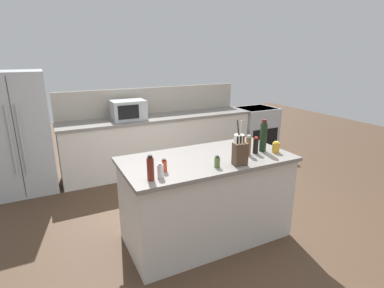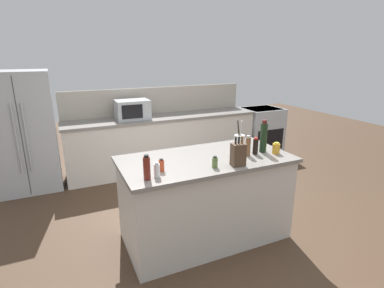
# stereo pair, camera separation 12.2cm
# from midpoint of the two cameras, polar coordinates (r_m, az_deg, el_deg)

# --- Properties ---
(ground_plane) EXTENTS (14.00, 14.00, 0.00)m
(ground_plane) POSITION_cam_midpoint_polar(r_m,az_deg,el_deg) (3.55, 3.48, -17.04)
(ground_plane) COLOR #473323
(back_counter_run) EXTENTS (3.33, 0.66, 0.94)m
(back_counter_run) POSITION_cam_midpoint_polar(r_m,az_deg,el_deg) (5.30, -4.68, 0.36)
(back_counter_run) COLOR beige
(back_counter_run) RESTS_ON ground_plane
(wall_backsplash) EXTENTS (3.29, 0.03, 0.46)m
(wall_backsplash) POSITION_cam_midpoint_polar(r_m,az_deg,el_deg) (5.44, -6.00, 8.29)
(wall_backsplash) COLOR #B2A899
(wall_backsplash) RESTS_ON back_counter_run
(kitchen_island) EXTENTS (1.78, 0.90, 0.94)m
(kitchen_island) POSITION_cam_midpoint_polar(r_m,az_deg,el_deg) (3.31, 3.63, -10.25)
(kitchen_island) COLOR beige
(kitchen_island) RESTS_ON ground_plane
(refrigerator) EXTENTS (0.86, 0.75, 1.75)m
(refrigerator) POSITION_cam_midpoint_polar(r_m,az_deg,el_deg) (4.98, -28.79, 2.00)
(refrigerator) COLOR #ADB2B7
(refrigerator) RESTS_ON ground_plane
(range_oven) EXTENTS (0.76, 0.65, 0.92)m
(range_oven) POSITION_cam_midpoint_polar(r_m,az_deg,el_deg) (6.29, 13.50, 2.56)
(range_oven) COLOR #ADB2B7
(range_oven) RESTS_ON ground_plane
(microwave) EXTENTS (0.53, 0.39, 0.31)m
(microwave) POSITION_cam_midpoint_polar(r_m,az_deg,el_deg) (5.01, -10.59, 6.48)
(microwave) COLOR #ADB2B7
(microwave) RESTS_ON back_counter_run
(knife_block) EXTENTS (0.14, 0.11, 0.29)m
(knife_block) POSITION_cam_midpoint_polar(r_m,az_deg,el_deg) (2.91, 9.98, -1.95)
(knife_block) COLOR #4C3828
(knife_block) RESTS_ON kitchen_island
(utensil_crock) EXTENTS (0.12, 0.12, 0.32)m
(utensil_crock) POSITION_cam_midpoint_polar(r_m,az_deg,el_deg) (3.46, 10.01, 0.58)
(utensil_crock) COLOR beige
(utensil_crock) RESTS_ON kitchen_island
(vinegar_bottle) EXTENTS (0.06, 0.06, 0.22)m
(vinegar_bottle) POSITION_cam_midpoint_polar(r_m,az_deg,el_deg) (2.58, -7.26, -4.55)
(vinegar_bottle) COLOR maroon
(vinegar_bottle) RESTS_ON kitchen_island
(spice_jar_paprika) EXTENTS (0.05, 0.05, 0.12)m
(spice_jar_paprika) POSITION_cam_midpoint_polar(r_m,az_deg,el_deg) (2.76, -4.57, -4.09)
(spice_jar_paprika) COLOR #B73D1E
(spice_jar_paprika) RESTS_ON kitchen_island
(spice_jar_oregano) EXTENTS (0.05, 0.05, 0.11)m
(spice_jar_oregano) POSITION_cam_midpoint_polar(r_m,az_deg,el_deg) (2.85, 5.61, -3.49)
(spice_jar_oregano) COLOR #567038
(spice_jar_oregano) RESTS_ON kitchen_island
(salt_shaker) EXTENTS (0.05, 0.05, 0.13)m
(salt_shaker) POSITION_cam_midpoint_polar(r_m,az_deg,el_deg) (2.63, -5.38, -5.00)
(salt_shaker) COLOR silver
(salt_shaker) RESTS_ON kitchen_island
(pepper_grinder) EXTENTS (0.06, 0.06, 0.22)m
(pepper_grinder) POSITION_cam_midpoint_polar(r_m,az_deg,el_deg) (3.21, 11.67, -0.42)
(pepper_grinder) COLOR brown
(pepper_grinder) RESTS_ON kitchen_island
(soy_sauce_bottle) EXTENTS (0.06, 0.06, 0.18)m
(soy_sauce_bottle) POSITION_cam_midpoint_polar(r_m,az_deg,el_deg) (3.28, 13.04, -0.44)
(soy_sauce_bottle) COLOR black
(soy_sauce_bottle) RESTS_ON kitchen_island
(wine_bottle) EXTENTS (0.08, 0.08, 0.36)m
(wine_bottle) POSITION_cam_midpoint_polar(r_m,az_deg,el_deg) (3.35, 14.49, 1.28)
(wine_bottle) COLOR black
(wine_bottle) RESTS_ON kitchen_island
(honey_jar) EXTENTS (0.08, 0.08, 0.12)m
(honey_jar) POSITION_cam_midpoint_polar(r_m,az_deg,el_deg) (3.37, 16.73, -0.81)
(honey_jar) COLOR gold
(honey_jar) RESTS_ON kitchen_island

